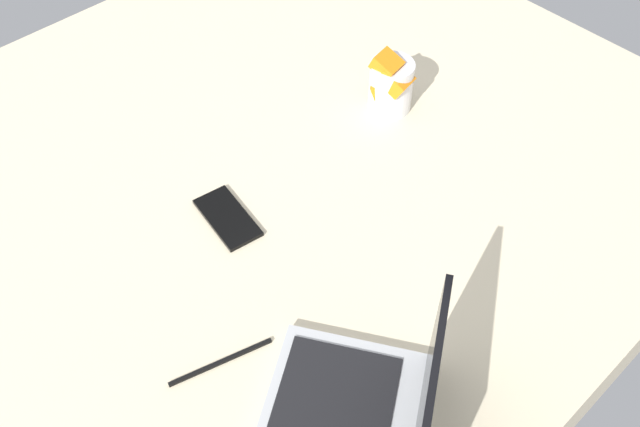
# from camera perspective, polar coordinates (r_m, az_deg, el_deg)

# --- Properties ---
(bed_mattress) EXTENTS (1.80, 1.40, 0.18)m
(bed_mattress) POSITION_cam_1_polar(r_m,az_deg,el_deg) (1.42, -6.16, 0.05)
(bed_mattress) COLOR beige
(bed_mattress) RESTS_ON ground
(snack_cup) EXTENTS (0.10, 0.10, 0.14)m
(snack_cup) POSITION_cam_1_polar(r_m,az_deg,el_deg) (1.47, 5.69, 10.26)
(snack_cup) COLOR silver
(snack_cup) RESTS_ON bed_mattress
(cell_phone) EXTENTS (0.09, 0.15, 0.01)m
(cell_phone) POSITION_cam_1_polar(r_m,az_deg,el_deg) (1.29, -7.44, -0.33)
(cell_phone) COLOR black
(cell_phone) RESTS_ON bed_mattress
(charger_cable) EXTENTS (0.17, 0.05, 0.01)m
(charger_cable) POSITION_cam_1_polar(r_m,az_deg,el_deg) (1.13, -7.95, -11.73)
(charger_cable) COLOR black
(charger_cable) RESTS_ON bed_mattress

